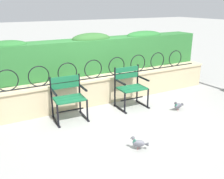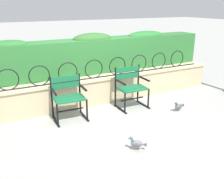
% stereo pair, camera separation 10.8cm
% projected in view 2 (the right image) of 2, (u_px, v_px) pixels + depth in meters
% --- Properties ---
extents(ground_plane, '(60.00, 60.00, 0.00)m').
position_uv_depth(ground_plane, '(115.00, 117.00, 5.10)').
color(ground_plane, '#9E9E99').
extents(stone_wall, '(6.26, 0.41, 0.62)m').
position_uv_depth(stone_wall, '(97.00, 90.00, 5.73)').
color(stone_wall, '#C6B289').
rests_on(stone_wall, ground).
extents(iron_arch_fence, '(5.74, 0.02, 0.42)m').
position_uv_depth(iron_arch_fence, '(94.00, 70.00, 5.47)').
color(iron_arch_fence, black).
rests_on(iron_arch_fence, stone_wall).
extents(hedge_row, '(6.13, 0.57, 0.92)m').
position_uv_depth(hedge_row, '(89.00, 54.00, 5.89)').
color(hedge_row, '#2D7033').
rests_on(hedge_row, stone_wall).
extents(park_chair_left, '(0.64, 0.55, 0.85)m').
position_uv_depth(park_chair_left, '(68.00, 96.00, 4.91)').
color(park_chair_left, '#19663D').
rests_on(park_chair_left, ground).
extents(park_chair_right, '(0.64, 0.53, 0.89)m').
position_uv_depth(park_chair_right, '(131.00, 86.00, 5.48)').
color(park_chair_right, '#19663D').
rests_on(park_chair_right, ground).
extents(pigeon_near_chairs, '(0.29, 0.13, 0.22)m').
position_uv_depth(pigeon_near_chairs, '(179.00, 106.00, 5.34)').
color(pigeon_near_chairs, '#5B5B66').
rests_on(pigeon_near_chairs, ground).
extents(pigeon_far_side, '(0.26, 0.21, 0.22)m').
position_uv_depth(pigeon_far_side, '(137.00, 143.00, 3.92)').
color(pigeon_far_side, slate).
rests_on(pigeon_far_side, ground).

